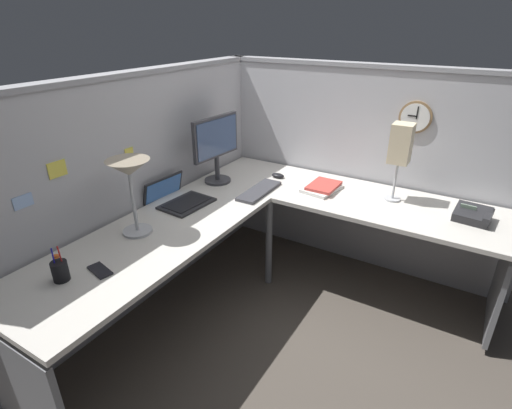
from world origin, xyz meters
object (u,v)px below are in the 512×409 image
object	(u,v)px
monitor	(216,145)
cell_phone	(100,270)
laptop	(176,198)
computer_mouse	(278,176)
pen_cup	(60,271)
desk_lamp_paper	(401,146)
office_phone	(474,215)
desk_lamp_dome	(129,174)
keyboard	(259,191)
wall_clock	(416,117)
book_stack	(322,187)

from	to	relation	value
monitor	cell_phone	size ratio (longest dim) A/B	3.47
laptop	computer_mouse	world-z (taller)	laptop
pen_cup	desk_lamp_paper	size ratio (longest dim) A/B	0.34
office_phone	desk_lamp_paper	size ratio (longest dim) A/B	0.42
computer_mouse	desk_lamp_dome	bearing A→B (deg)	166.33
cell_phone	office_phone	size ratio (longest dim) A/B	0.65
computer_mouse	pen_cup	size ratio (longest dim) A/B	0.58
keyboard	pen_cup	bearing A→B (deg)	167.82
cell_phone	desk_lamp_paper	bearing A→B (deg)	-19.88
keyboard	cell_phone	xyz separation A→B (m)	(-1.25, 0.18, -0.01)
office_phone	desk_lamp_dome	bearing A→B (deg)	125.04
laptop	office_phone	size ratio (longest dim) A/B	1.81
keyboard	wall_clock	size ratio (longest dim) A/B	1.95
pen_cup	wall_clock	size ratio (longest dim) A/B	0.82
laptop	desk_lamp_dome	size ratio (longest dim) A/B	0.91
office_phone	book_stack	size ratio (longest dim) A/B	0.72
monitor	office_phone	world-z (taller)	monitor
desk_lamp_paper	desk_lamp_dome	bearing A→B (deg)	136.66
pen_cup	wall_clock	distance (m)	2.37
laptop	office_phone	xyz separation A→B (m)	(0.72, -1.76, 0.01)
pen_cup	office_phone	bearing A→B (deg)	-44.00
office_phone	wall_clock	size ratio (longest dim) A/B	1.01
book_stack	cell_phone	bearing A→B (deg)	160.04
desk_lamp_dome	laptop	bearing A→B (deg)	11.76
laptop	computer_mouse	size ratio (longest dim) A/B	3.88
laptop	pen_cup	bearing A→B (deg)	-172.34
monitor	office_phone	xyz separation A→B (m)	(0.29, -1.73, -0.26)
book_stack	monitor	bearing A→B (deg)	108.87
desk_lamp_dome	book_stack	world-z (taller)	desk_lamp_dome
desk_lamp_dome	desk_lamp_paper	bearing A→B (deg)	-43.34
desk_lamp_dome	pen_cup	world-z (taller)	desk_lamp_dome
laptop	wall_clock	distance (m)	1.73
desk_lamp_dome	desk_lamp_paper	size ratio (longest dim) A/B	0.84
desk_lamp_dome	wall_clock	world-z (taller)	wall_clock
monitor	desk_lamp_paper	xyz separation A→B (m)	(0.35, -1.23, 0.09)
monitor	desk_lamp_dome	distance (m)	0.89
office_phone	book_stack	bearing A→B (deg)	91.66
desk_lamp_dome	desk_lamp_paper	world-z (taller)	desk_lamp_paper
office_phone	book_stack	world-z (taller)	office_phone
computer_mouse	pen_cup	bearing A→B (deg)	171.58
laptop	keyboard	xyz separation A→B (m)	(0.42, -0.41, -0.01)
computer_mouse	wall_clock	size ratio (longest dim) A/B	0.47
cell_phone	office_phone	bearing A→B (deg)	-32.04
office_phone	cell_phone	bearing A→B (deg)	135.27
desk_lamp_dome	pen_cup	bearing A→B (deg)	-175.93
monitor	computer_mouse	size ratio (longest dim) A/B	4.81
keyboard	desk_lamp_dome	distance (m)	0.99
computer_mouse	cell_phone	bearing A→B (deg)	174.31
cell_phone	book_stack	size ratio (longest dim) A/B	0.47
monitor	computer_mouse	xyz separation A→B (m)	(0.31, -0.36, -0.28)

